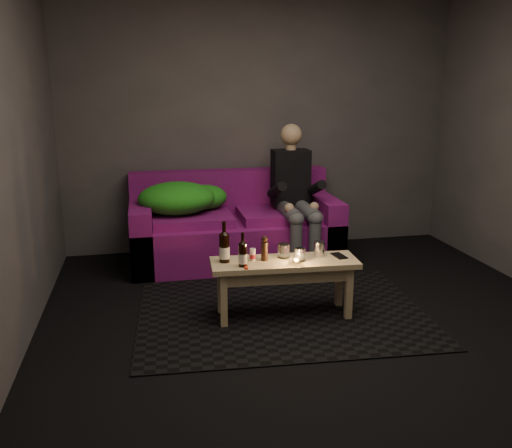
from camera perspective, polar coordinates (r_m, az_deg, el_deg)
The scene contains 17 objects.
floor at distance 3.83m, azimuth 7.67°, elevation -11.78°, with size 4.50×4.50×0.00m, color black.
room at distance 3.88m, azimuth 6.18°, elevation 13.76°, with size 4.50×4.50×4.50m.
rug at distance 4.17m, azimuth 2.76°, elevation -9.30°, with size 2.15×1.56×0.01m, color black.
sofa at distance 5.30m, azimuth -2.31°, elevation -0.56°, with size 1.98×0.89×0.85m.
green_blanket at distance 5.16m, azimuth -7.88°, elevation 2.68°, with size 0.87×0.59×0.30m.
person at distance 5.18m, azimuth 4.10°, elevation 3.32°, with size 0.36×0.82×1.32m.
coffee_table at distance 4.00m, azimuth 3.00°, elevation -4.90°, with size 1.09×0.40×0.44m.
beer_bottle_a at distance 3.90m, azimuth -3.36°, elevation -2.45°, with size 0.08×0.08×0.30m.
beer_bottle_b at distance 3.81m, azimuth -1.40°, elevation -3.18°, with size 0.06×0.06×0.25m.
salt_shaker at distance 3.95m, azimuth -0.36°, elevation -3.23°, with size 0.04×0.04×0.09m, color silver.
pepper_mill at distance 3.95m, azimuth 0.90°, elevation -2.88°, with size 0.05×0.05×0.14m, color black.
tumbler_back at distance 4.02m, azimuth 2.94°, elevation -2.84°, with size 0.09×0.09×0.11m, color white.
tealight at distance 3.88m, azimuth 4.26°, elevation -3.98°, with size 0.06×0.06×0.04m.
tumbler_front at distance 3.95m, azimuth 4.66°, elevation -3.23°, with size 0.08×0.08×0.10m, color white.
steel_cup at distance 4.08m, azimuth 6.68°, elevation -2.60°, with size 0.08×0.08×0.11m, color #AFB0B6.
smartphone at distance 4.10m, azimuth 8.74°, elevation -3.33°, with size 0.07×0.15×0.01m, color black.
red_lighter at distance 3.81m, azimuth -1.06°, elevation -4.55°, with size 0.02×0.08×0.01m, color red.
Camera 1 is at (-1.18, -3.23, 1.70)m, focal length 38.00 mm.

